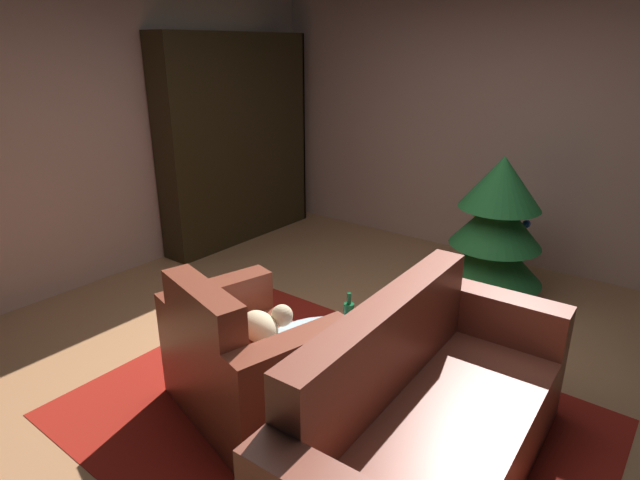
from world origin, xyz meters
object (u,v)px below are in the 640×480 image
Objects in this scene: couch_red at (427,429)px; book_stack_on_table at (320,345)px; armchair_red at (249,364)px; bookshelf_unit at (246,141)px; coffee_table at (330,356)px; bottle_on_table at (349,318)px; decorated_tree at (496,226)px.

book_stack_on_table is at bearing 174.52° from couch_red.
couch_red is (1.07, 0.14, 0.00)m from armchair_red.
armchair_red is at bearing -172.70° from couch_red.
armchair_red is at bearing -45.10° from bookshelf_unit.
armchair_red reaches higher than coffee_table.
bottle_on_table is (-0.69, 0.32, 0.23)m from couch_red.
couch_red is (3.29, -2.10, -0.76)m from bookshelf_unit.
book_stack_on_table is at bearing -132.11° from coffee_table.
bottle_on_table reaches higher than book_stack_on_table.
book_stack_on_table is (0.36, 0.20, 0.16)m from armchair_red.
bookshelf_unit is 9.37× the size of book_stack_on_table.
bottle_on_table is at bearing 96.57° from coffee_table.
decorated_tree is at bearing 86.33° from coffee_table.
bookshelf_unit is 3.19m from bottle_on_table.
armchair_red reaches higher than book_stack_on_table.
couch_red reaches higher than coffee_table.
coffee_table is (2.63, -1.99, -0.67)m from bookshelf_unit.
armchair_red reaches higher than bottle_on_table.
armchair_red is 1.43× the size of coffee_table.
book_stack_on_table is (2.59, -2.03, -0.59)m from bookshelf_unit.
bookshelf_unit is 1.78× the size of decorated_tree.
coffee_table is 0.09m from book_stack_on_table.
bookshelf_unit is at bearing 134.90° from armchair_red.
decorated_tree is (2.76, 0.15, -0.44)m from bookshelf_unit.
bottle_on_table is 1.93m from decorated_tree.
couch_red is 8.23× the size of book_stack_on_table.
couch_red is at bearing 7.30° from armchair_red.
coffee_table is 0.65× the size of decorated_tree.
bottle_on_table is at bearing -94.82° from decorated_tree.
bookshelf_unit is 3.98m from couch_red.
bottle_on_table is (0.38, 0.46, 0.23)m from armchair_red.
decorated_tree reaches higher than bottle_on_table.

